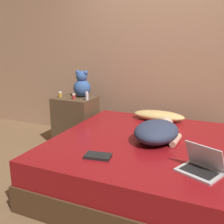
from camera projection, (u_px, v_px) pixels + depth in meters
ground_plane at (139, 182)px, 2.71m from camera, size 12.00×12.00×0.00m
wall_back at (170, 50)px, 3.43m from camera, size 8.00×0.06×2.60m
bed at (140, 161)px, 2.65m from camera, size 1.68×1.83×0.47m
nightstand at (76, 120)px, 3.68m from camera, size 0.53×0.45×0.66m
pillow at (159, 116)px, 3.21m from camera, size 0.63×0.27×0.11m
person_lying at (157, 131)px, 2.54m from camera, size 0.44×0.72×0.19m
laptop at (201, 166)px, 1.92m from camera, size 0.36×0.32×0.21m
teddy_bear at (82, 85)px, 3.61m from camera, size 0.24×0.24×0.37m
bottle_red at (74, 97)px, 3.47m from camera, size 0.04×0.04×0.08m
bottle_clear at (87, 96)px, 3.42m from camera, size 0.04×0.04×0.11m
bottle_amber at (60, 94)px, 3.61m from camera, size 0.05×0.05×0.07m
book at (98, 156)px, 2.18m from camera, size 0.23×0.16×0.02m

